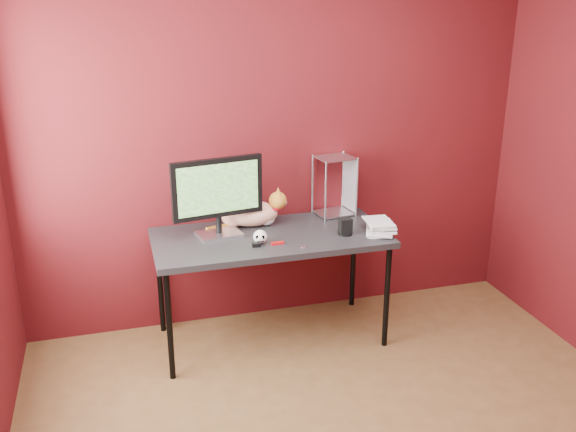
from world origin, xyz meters
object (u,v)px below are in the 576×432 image
object	(u,v)px
speaker	(345,227)
desk	(271,242)
skull_mug	(260,237)
book_stack	(370,166)
monitor	(218,193)
cat	(251,213)

from	to	relation	value
speaker	desk	bearing A→B (deg)	165.81
skull_mug	book_stack	bearing A→B (deg)	14.82
monitor	speaker	world-z (taller)	monitor
monitor	desk	bearing A→B (deg)	-22.78
desk	monitor	size ratio (longest dim) A/B	2.55
speaker	book_stack	world-z (taller)	book_stack
monitor	speaker	distance (m)	0.84
desk	speaker	distance (m)	0.49
cat	speaker	world-z (taller)	cat
cat	skull_mug	xyz separation A→B (m)	(-0.02, -0.32, -0.04)
skull_mug	monitor	bearing A→B (deg)	153.02
desk	skull_mug	size ratio (longest dim) A/B	16.34
desk	skull_mug	distance (m)	0.18
cat	book_stack	xyz separation A→B (m)	(0.70, -0.32, 0.36)
speaker	book_stack	size ratio (longest dim) A/B	0.12
skull_mug	desk	bearing A→B (deg)	66.31
monitor	speaker	xyz separation A→B (m)	(0.78, -0.20, -0.23)
desk	cat	size ratio (longest dim) A/B	2.76
cat	skull_mug	distance (m)	0.33
monitor	cat	distance (m)	0.33
desk	monitor	xyz separation A→B (m)	(-0.32, 0.08, 0.34)
speaker	book_stack	distance (m)	0.42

